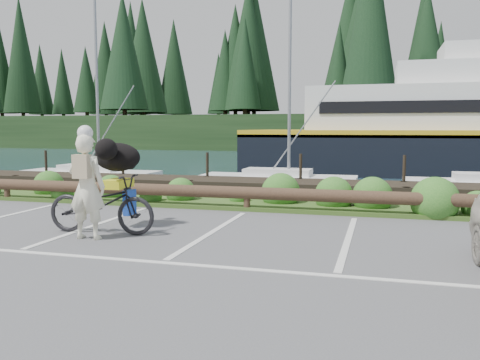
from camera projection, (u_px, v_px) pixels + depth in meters
name	position (u px, v px, depth m)	size (l,w,h in m)	color
ground	(173.00, 256.00, 8.05)	(72.00, 72.00, 0.00)	#4E4F51
harbor_backdrop	(365.00, 141.00, 83.12)	(170.00, 160.00, 30.00)	#1A333E
vegetation_strip	(254.00, 205.00, 13.12)	(34.00, 1.60, 0.10)	#3D5B21
log_rail	(247.00, 211.00, 12.45)	(32.00, 0.30, 0.60)	#443021
bicycle	(101.00, 204.00, 9.77)	(0.76, 2.18, 1.15)	black
cyclist	(87.00, 187.00, 9.23)	(0.70, 0.46, 1.92)	white
dog	(117.00, 157.00, 10.36)	(1.01, 0.49, 0.58)	black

